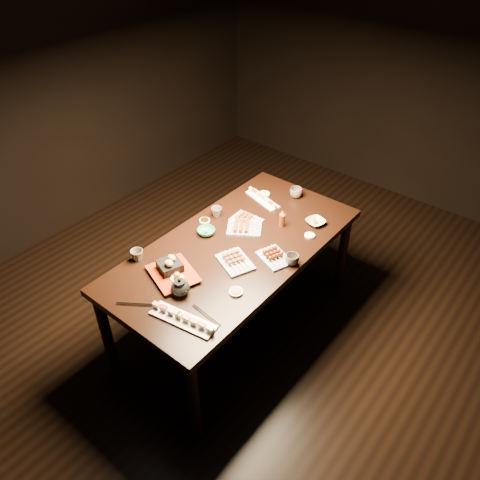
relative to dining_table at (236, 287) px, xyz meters
The scene contains 23 objects.
ground 0.38m from the dining_table, 163.00° to the left, with size 5.00×5.00×0.00m, color black.
dining_table is the anchor object (origin of this frame).
sushi_platter_near 0.82m from the dining_table, 74.06° to the right, with size 0.39×0.11×0.05m, color white, non-canonical shape.
sushi_platter_far 0.71m from the dining_table, 109.21° to the left, with size 0.32×0.09×0.04m, color white, non-canonical shape.
yakitori_plate_center 0.50m from the dining_table, 113.99° to the left, with size 0.21×0.15×0.05m, color #828EB6, non-canonical shape.
yakitori_plate_right 0.44m from the dining_table, 50.34° to the right, with size 0.24×0.17×0.06m, color #828EB6, non-canonical shape.
yakitori_plate_left 0.45m from the dining_table, 110.87° to the left, with size 0.23×0.17×0.06m, color #828EB6, non-canonical shape.
tsukune_plate 0.49m from the dining_table, 11.72° to the left, with size 0.22×0.16×0.06m, color #828EB6, non-canonical shape.
edamame_bowl_green 0.46m from the dining_table, behind, with size 0.12×0.12×0.04m, color #2D8A6E.
edamame_bowl_cream 0.73m from the dining_table, 63.09° to the left, with size 0.13×0.13×0.03m, color beige.
tempura_tray 0.64m from the dining_table, 102.88° to the right, with size 0.31×0.25×0.11m, color black, non-canonical shape.
teacup_near_left 0.76m from the dining_table, 128.19° to the right, with size 0.08×0.08×0.07m, color #52493F.
teacup_mid_right 0.57m from the dining_table, 12.67° to the left, with size 0.09×0.09×0.07m, color #52493F.
teacup_far_left 0.55m from the dining_table, 150.63° to the left, with size 0.08×0.08×0.07m, color #52493F.
teacup_far_right 0.86m from the dining_table, 91.85° to the left, with size 0.09×0.09×0.07m, color #52493F.
teapot 0.69m from the dining_table, 86.32° to the right, with size 0.13×0.13×0.11m, color black, non-canonical shape.
condiment_bottle 0.59m from the dining_table, 74.36° to the left, with size 0.04×0.04×0.13m, color #66290D.
sauce_dish_west 0.52m from the dining_table, 167.37° to the left, with size 0.08×0.08×0.01m, color white.
sauce_dish_east 0.64m from the dining_table, 50.96° to the left, with size 0.07×0.07×0.01m, color white.
sauce_dish_se 0.58m from the dining_table, 49.80° to the right, with size 0.08×0.08×0.01m, color white.
sauce_dish_nw 0.77m from the dining_table, 110.02° to the left, with size 0.09×0.09×0.01m, color white.
chopsticks_near 0.87m from the dining_table, 97.17° to the right, with size 0.23×0.02×0.01m, color black, non-canonical shape.
chopsticks_se 0.74m from the dining_table, 64.93° to the right, with size 0.23×0.02×0.01m, color black, non-canonical shape.
Camera 1 is at (1.61, -1.87, 2.68)m, focal length 35.00 mm.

